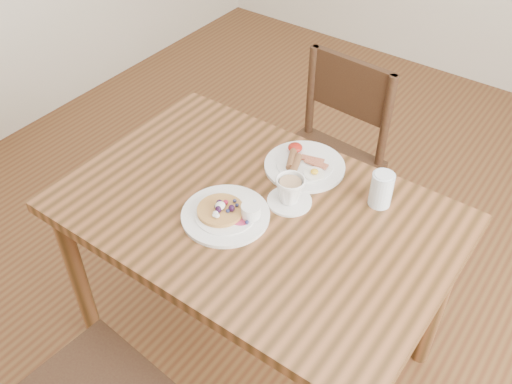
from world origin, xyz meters
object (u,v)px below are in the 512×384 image
(dining_table, at_px, (256,231))
(teacup_saucer, at_px, (290,192))
(chair_far, at_px, (326,156))
(breakfast_plate, at_px, (303,164))
(water_glass, at_px, (381,189))
(pancake_plate, at_px, (227,213))

(dining_table, xyz_separation_m, teacup_saucer, (0.07, 0.09, 0.14))
(chair_far, xyz_separation_m, teacup_saucer, (0.18, -0.57, 0.30))
(dining_table, height_order, breakfast_plate, breakfast_plate)
(teacup_saucer, relative_size, water_glass, 1.22)
(dining_table, bearing_deg, teacup_saucer, 52.87)
(pancake_plate, height_order, teacup_saucer, teacup_saucer)
(dining_table, relative_size, water_glass, 10.44)
(teacup_saucer, bearing_deg, dining_table, -127.13)
(pancake_plate, bearing_deg, water_glass, 43.30)
(pancake_plate, height_order, water_glass, water_glass)
(dining_table, height_order, teacup_saucer, teacup_saucer)
(dining_table, xyz_separation_m, breakfast_plate, (0.01, 0.26, 0.11))
(pancake_plate, bearing_deg, teacup_saucer, 54.95)
(dining_table, height_order, pancake_plate, pancake_plate)
(dining_table, distance_m, teacup_saucer, 0.18)
(teacup_saucer, distance_m, water_glass, 0.28)
(breakfast_plate, xyz_separation_m, water_glass, (0.29, -0.01, 0.05))
(chair_far, distance_m, water_glass, 0.66)
(chair_far, height_order, pancake_plate, chair_far)
(pancake_plate, bearing_deg, breakfast_plate, 80.22)
(dining_table, bearing_deg, pancake_plate, -122.62)
(dining_table, relative_size, teacup_saucer, 8.57)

